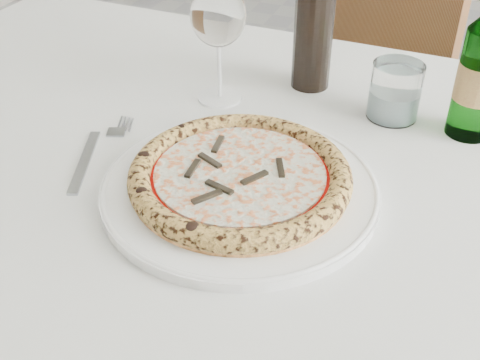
% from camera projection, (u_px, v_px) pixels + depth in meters
% --- Properties ---
extents(dining_table, '(1.55, 0.95, 0.76)m').
position_uv_depth(dining_table, '(264.00, 200.00, 0.91)').
color(dining_table, brown).
rests_on(dining_table, floor).
extents(chair_far, '(0.57, 0.57, 0.93)m').
position_uv_depth(chair_far, '(350.00, 81.00, 1.55)').
color(chair_far, brown).
rests_on(chair_far, floor).
extents(plate, '(0.36, 0.36, 0.02)m').
position_uv_depth(plate, '(240.00, 187.00, 0.78)').
color(plate, white).
rests_on(plate, dining_table).
extents(pizza, '(0.29, 0.29, 0.03)m').
position_uv_depth(pizza, '(240.00, 176.00, 0.77)').
color(pizza, '#F2A75B').
rests_on(pizza, plate).
extents(fork, '(0.07, 0.22, 0.00)m').
position_uv_depth(fork, '(95.00, 152.00, 0.86)').
color(fork, '#969CA7').
rests_on(fork, dining_table).
extents(wine_glass, '(0.09, 0.09, 0.19)m').
position_uv_depth(wine_glass, '(218.00, 18.00, 0.92)').
color(wine_glass, white).
rests_on(wine_glass, dining_table).
extents(tumbler, '(0.08, 0.08, 0.09)m').
position_uv_depth(tumbler, '(395.00, 95.00, 0.93)').
color(tumbler, white).
rests_on(tumbler, dining_table).
extents(wine_bottle, '(0.07, 0.07, 0.27)m').
position_uv_depth(wine_bottle, '(314.00, 21.00, 0.97)').
color(wine_bottle, black).
rests_on(wine_bottle, dining_table).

